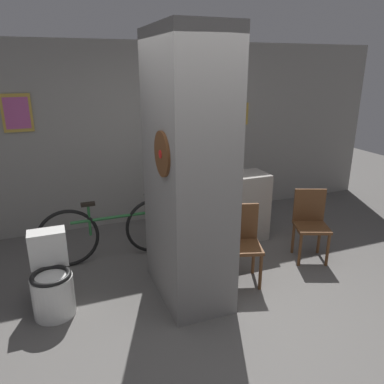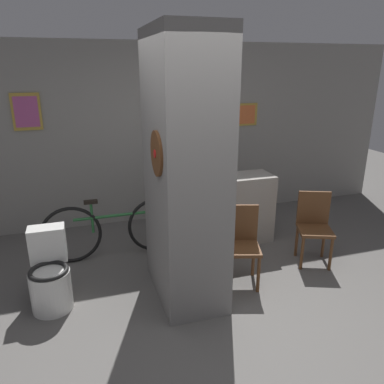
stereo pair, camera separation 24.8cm
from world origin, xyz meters
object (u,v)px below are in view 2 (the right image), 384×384
Objects in this scene: bicycle at (115,229)px; bottle_tall at (232,170)px; toilet at (50,276)px; chair_by_doorway at (314,224)px; chair_near_pillar at (241,241)px.

bicycle is 6.01× the size of bottle_tall.
chair_by_doorway is (2.98, 0.01, 0.15)m from toilet.
bicycle is at bearing 176.83° from bottle_tall.
bottle_tall is at bearing 91.08° from chair_near_pillar.
chair_near_pillar is 1.07m from bottle_tall.
bottle_tall is at bearing 18.61° from toilet.
toilet is 2.62× the size of bottle_tall.
chair_near_pillar is at bearing -38.15° from bicycle.
toilet is at bearing -167.33° from chair_near_pillar.
chair_by_doorway is 1.20m from bottle_tall.
toilet is 0.44× the size of bicycle.
chair_near_pillar is 1.58m from bicycle.
chair_by_doorway is at bearing -19.90° from bicycle.
bicycle reaches higher than toilet.
chair_near_pillar is at bearing -105.80° from bottle_tall.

